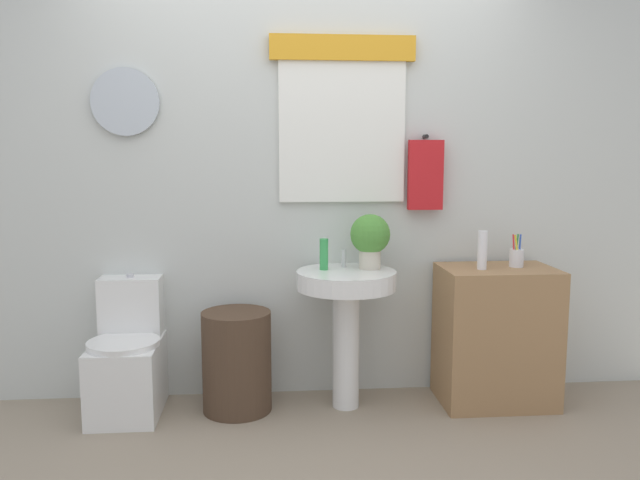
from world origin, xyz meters
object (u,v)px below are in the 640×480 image
(soap_bottle, at_px, (324,254))
(toothbrush_cup, at_px, (516,257))
(lotion_bottle, at_px, (482,250))
(potted_plant, at_px, (370,237))
(pedestal_sink, at_px, (346,303))
(laundry_hamper, at_px, (237,361))
(toilet, at_px, (128,361))
(wooden_cabinet, at_px, (496,335))

(soap_bottle, xyz_separation_m, toothbrush_cup, (1.09, -0.03, -0.03))
(lotion_bottle, relative_size, toothbrush_cup, 1.16)
(potted_plant, distance_m, toothbrush_cup, 0.84)
(toothbrush_cup, bearing_deg, pedestal_sink, -178.82)
(laundry_hamper, relative_size, lotion_bottle, 2.61)
(toilet, relative_size, wooden_cabinet, 0.96)
(toilet, height_order, wooden_cabinet, wooden_cabinet)
(pedestal_sink, height_order, toothbrush_cup, toothbrush_cup)
(laundry_hamper, bearing_deg, toothbrush_cup, 0.73)
(laundry_hamper, bearing_deg, potted_plant, 4.58)
(laundry_hamper, bearing_deg, pedestal_sink, -0.00)
(wooden_cabinet, relative_size, potted_plant, 2.55)
(toilet, relative_size, soap_bottle, 4.30)
(toilet, xyz_separation_m, toothbrush_cup, (2.18, -0.01, 0.55))
(potted_plant, height_order, toothbrush_cup, potted_plant)
(toilet, relative_size, laundry_hamper, 1.34)
(toothbrush_cup, bearing_deg, soap_bottle, 178.43)
(laundry_hamper, relative_size, toothbrush_cup, 3.02)
(toilet, distance_m, soap_bottle, 1.23)
(toilet, bearing_deg, wooden_cabinet, -0.91)
(laundry_hamper, bearing_deg, lotion_bottle, -1.69)
(wooden_cabinet, height_order, soap_bottle, soap_bottle)
(potted_plant, height_order, lotion_bottle, potted_plant)
(toilet, height_order, lotion_bottle, lotion_bottle)
(toilet, distance_m, potted_plant, 1.50)
(wooden_cabinet, bearing_deg, potted_plant, 175.24)
(wooden_cabinet, height_order, lotion_bottle, lotion_bottle)
(toothbrush_cup, bearing_deg, laundry_hamper, -179.27)
(laundry_hamper, height_order, potted_plant, potted_plant)
(soap_bottle, height_order, toothbrush_cup, toothbrush_cup)
(pedestal_sink, bearing_deg, toothbrush_cup, 1.18)
(toilet, height_order, laundry_hamper, toilet)
(soap_bottle, bearing_deg, laundry_hamper, -174.16)
(soap_bottle, relative_size, potted_plant, 0.57)
(pedestal_sink, height_order, wooden_cabinet, wooden_cabinet)
(pedestal_sink, xyz_separation_m, soap_bottle, (-0.12, 0.05, 0.27))
(toilet, bearing_deg, soap_bottle, 0.91)
(toothbrush_cup, bearing_deg, toilet, 179.66)
(laundry_hamper, bearing_deg, soap_bottle, 5.84)
(laundry_hamper, xyz_separation_m, toothbrush_cup, (1.58, 0.02, 0.56))
(pedestal_sink, bearing_deg, potted_plant, 23.20)
(pedestal_sink, relative_size, lotion_bottle, 3.63)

